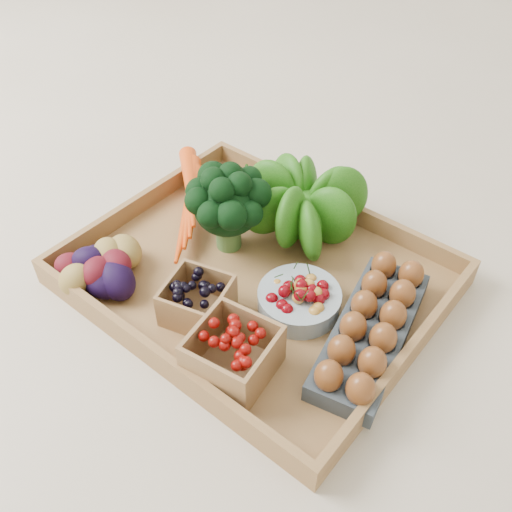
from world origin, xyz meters
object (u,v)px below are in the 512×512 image
Objects in this scene: tray at (256,279)px; broccoli at (228,220)px; cherry_bowl at (299,300)px; egg_carton at (371,333)px.

tray is 3.89× the size of broccoli.
cherry_bowl is at bearing -6.72° from tray.
cherry_bowl reaches higher than egg_carton.
tray is 0.11m from broccoli.
broccoli is 0.19m from cherry_bowl.
egg_carton is at bearing 6.98° from cherry_bowl.
cherry_bowl is 0.12m from egg_carton.
broccoli is (-0.08, 0.03, 0.06)m from tray.
broccoli is 0.52× the size of egg_carton.
broccoli is 1.12× the size of cherry_bowl.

